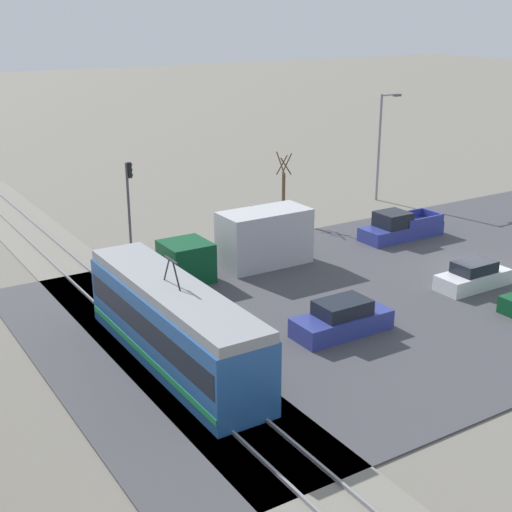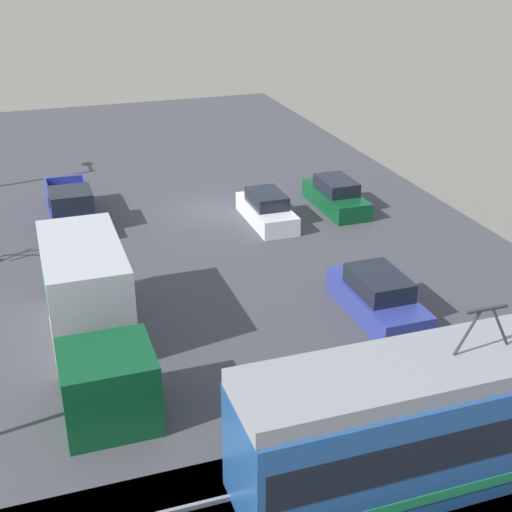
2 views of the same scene
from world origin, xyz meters
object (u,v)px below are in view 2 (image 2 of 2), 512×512
(light_rail_tram, at_px, (471,411))
(sedan_car_2, at_px, (378,298))
(pickup_truck, at_px, (71,209))
(sedan_car_1, at_px, (336,196))
(sedan_car_0, at_px, (267,210))
(box_truck, at_px, (90,309))

(light_rail_tram, distance_m, sedan_car_2, 8.00)
(pickup_truck, bearing_deg, sedan_car_2, 127.35)
(light_rail_tram, height_order, sedan_car_1, light_rail_tram)
(pickup_truck, relative_size, sedan_car_0, 1.35)
(pickup_truck, bearing_deg, light_rail_tram, 111.43)
(box_truck, relative_size, pickup_truck, 1.55)
(sedan_car_1, height_order, sedan_car_2, sedan_car_2)
(box_truck, distance_m, sedan_car_1, 16.04)
(sedan_car_0, bearing_deg, box_truck, 43.73)
(pickup_truck, height_order, sedan_car_0, pickup_truck)
(box_truck, bearing_deg, sedan_car_2, 174.91)
(light_rail_tram, relative_size, sedan_car_2, 2.57)
(light_rail_tram, relative_size, box_truck, 1.36)
(box_truck, xyz_separation_m, sedan_car_1, (-12.98, -9.38, -0.88))
(sedan_car_0, relative_size, sedan_car_1, 0.95)
(light_rail_tram, distance_m, sedan_car_1, 18.66)
(pickup_truck, distance_m, sedan_car_2, 15.61)
(box_truck, xyz_separation_m, pickup_truck, (-0.43, -11.52, -0.80))
(box_truck, bearing_deg, sedan_car_1, -144.15)
(sedan_car_0, xyz_separation_m, sedan_car_1, (-3.85, -0.65, 0.01))
(box_truck, relative_size, sedan_car_0, 2.10)
(sedan_car_2, bearing_deg, light_rail_tram, -101.24)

